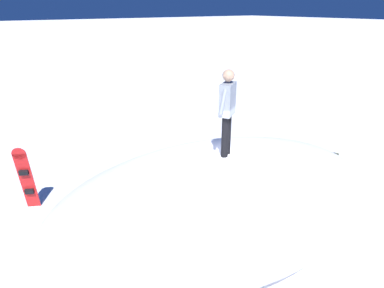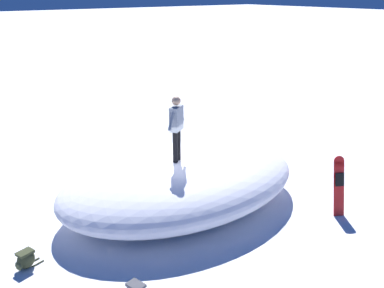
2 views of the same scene
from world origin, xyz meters
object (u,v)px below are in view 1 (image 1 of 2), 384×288
backpack_far (240,147)px  backpack_near (332,160)px  snowboard_primary_upright (26,178)px  snowboarder_standing (227,107)px

backpack_far → backpack_near: bearing=30.9°
snowboard_primary_upright → backpack_near: size_ratio=2.50×
snowboarder_standing → backpack_near: (-0.12, 4.20, -2.30)m
snowboarder_standing → snowboard_primary_upright: size_ratio=1.09×
snowboard_primary_upright → backpack_near: (2.62, 7.61, -0.62)m
snowboard_primary_upright → backpack_far: snowboard_primary_upright is taller
snowboarder_standing → backpack_far: bearing=131.6°
snowboard_primary_upright → backpack_far: bearing=87.5°
backpack_far → snowboard_primary_upright: bearing=-92.5°
snowboarder_standing → snowboard_primary_upright: bearing=-128.9°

